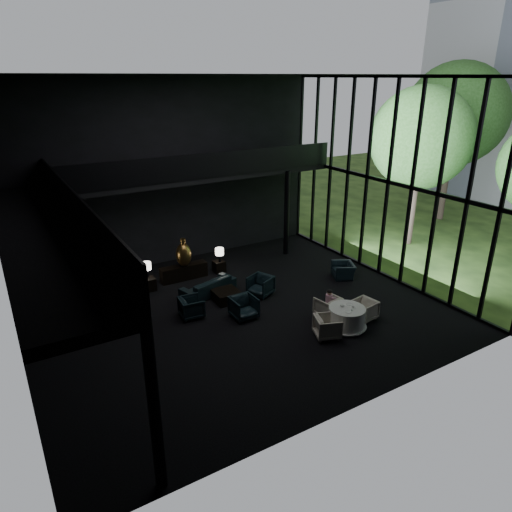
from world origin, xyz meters
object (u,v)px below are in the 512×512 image
dining_chair_north (328,305)px  console (184,272)px  bronze_urn (184,254)px  side_table_left (149,284)px  child (329,297)px  dining_chair_west (328,325)px  lounge_armchair_west (191,306)px  window_armchair (343,269)px  sofa (208,283)px  lounge_armchair_south (244,305)px  coffee_table (226,296)px  table_lamp_left (146,267)px  dining_table (346,319)px  lounge_armchair_east (260,284)px  table_lamp_right (219,252)px  side_table_right (219,266)px  dining_chair_east (364,309)px

dining_chair_north → console: bearing=-68.9°
dining_chair_north → bronze_urn: bearing=-68.4°
side_table_left → child: size_ratio=0.94×
dining_chair_west → lounge_armchair_west: bearing=64.1°
lounge_armchair_west → window_armchair: lounge_armchair_west is taller
sofa → lounge_armchair_south: bearing=81.6°
lounge_armchair_west → lounge_armchair_south: bearing=-117.4°
coffee_table → dining_chair_west: 4.32m
table_lamp_left → sofa: table_lamp_left is taller
console → child: bearing=-60.1°
coffee_table → dining_chair_west: dining_chair_west is taller
console → lounge_armchair_south: bearing=-82.7°
bronze_urn → window_armchair: size_ratio=1.36×
sofa → lounge_armchair_west: sofa is taller
lounge_armchair_west → window_armchair: bearing=-85.6°
dining_table → bronze_urn: bearing=116.1°
lounge_armchair_east → child: bearing=0.8°
side_table_left → console: bearing=10.1°
table_lamp_right → coffee_table: table_lamp_right is taller
lounge_armchair_east → window_armchair: lounge_armchair_east is taller
window_armchair → dining_table: size_ratio=0.63×
side_table_left → side_table_right: size_ratio=1.02×
lounge_armchair_west → dining_chair_west: (3.26, -3.52, -0.00)m
side_table_left → side_table_right: side_table_left is taller
dining_chair_west → side_table_left: bearing=52.4°
table_lamp_right → window_armchair: 5.31m
dining_chair_west → dining_chair_east: bearing=-60.6°
side_table_right → sofa: (-1.32, -1.70, 0.22)m
table_lamp_right → child: (1.60, -5.38, -0.23)m
lounge_armchair_south → lounge_armchair_west: bearing=146.5°
table_lamp_right → sofa: bearing=-129.5°
window_armchair → side_table_right: bearing=-101.3°
side_table_left → window_armchair: (7.46, -3.01, 0.12)m
dining_table → dining_chair_east: size_ratio=1.79×
console → table_lamp_right: 1.73m
sofa → coffee_table: (0.32, -0.89, -0.27)m
lounge_armchair_east → window_armchair: 3.90m
table_lamp_left → coffee_table: bearing=-49.1°
lounge_armchair_south → dining_chair_west: lounge_armchair_south is taller
console → window_armchair: bearing=-29.4°
side_table_right → lounge_armchair_east: (0.38, -2.83, 0.22)m
table_lamp_left → lounge_armchair_west: 3.11m
side_table_right → table_lamp_right: size_ratio=0.83×
lounge_armchair_south → side_table_left: bearing=118.5°
side_table_right → lounge_armchair_west: bearing=-130.6°
bronze_urn → dining_chair_west: bronze_urn is taller
coffee_table → sofa: bearing=109.8°
coffee_table → lounge_armchair_south: bearing=-92.4°
console → dining_chair_west: (2.24, -6.66, 0.10)m
table_lamp_left → child: bearing=-48.5°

